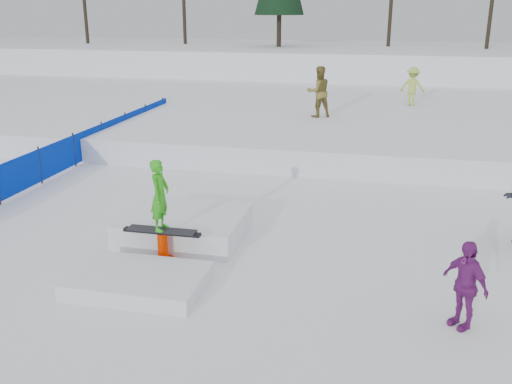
% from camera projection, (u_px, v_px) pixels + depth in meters
% --- Properties ---
extents(ground, '(120.00, 120.00, 0.00)m').
position_uv_depth(ground, '(207.00, 277.00, 10.84)').
color(ground, white).
extents(snow_berm, '(60.00, 14.00, 2.40)m').
position_uv_depth(snow_berm, '(341.00, 65.00, 38.29)').
color(snow_berm, white).
rests_on(snow_berm, ground).
extents(snow_midrise, '(50.00, 18.00, 0.80)m').
position_uv_depth(snow_midrise, '(314.00, 112.00, 25.55)').
color(snow_midrise, white).
rests_on(snow_midrise, ground).
extents(safety_fence, '(0.05, 16.00, 1.10)m').
position_uv_depth(safety_fence, '(74.00, 150.00, 18.16)').
color(safety_fence, '#0023AE').
rests_on(safety_fence, ground).
extents(walker_olive, '(1.18, 1.10, 1.95)m').
position_uv_depth(walker_olive, '(319.00, 92.00, 21.98)').
color(walker_olive, brown).
rests_on(walker_olive, snow_midrise).
extents(walker_ygreen, '(1.18, 0.85, 1.64)m').
position_uv_depth(walker_ygreen, '(413.00, 86.00, 24.59)').
color(walker_ygreen, '#AFCD49').
rests_on(walker_ygreen, snow_midrise).
extents(spectator_purple, '(0.84, 0.89, 1.47)m').
position_uv_depth(spectator_purple, '(465.00, 284.00, 8.96)').
color(spectator_purple, '#79227B').
rests_on(spectator_purple, ground).
extents(jib_rail_feature, '(2.60, 4.40, 2.11)m').
position_uv_depth(jib_rail_feature, '(173.00, 236.00, 11.96)').
color(jib_rail_feature, white).
rests_on(jib_rail_feature, ground).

